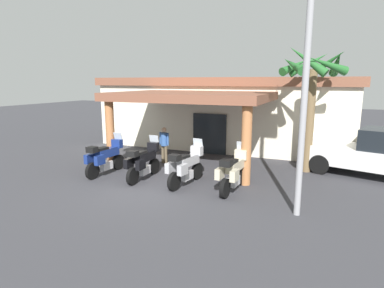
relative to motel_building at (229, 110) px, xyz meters
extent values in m
plane|color=#38383D|center=(0.06, -9.44, -2.02)|extent=(80.00, 80.00, 0.00)
cube|color=silver|center=(0.00, 0.19, -0.27)|extent=(14.02, 7.23, 3.50)
cube|color=#1E2328|center=(0.06, -3.36, -0.97)|extent=(1.80, 0.13, 2.10)
cube|color=brown|center=(0.10, -5.70, 1.08)|extent=(6.87, 4.92, 0.35)
cylinder|color=#B27042|center=(-2.85, -7.75, -0.56)|extent=(0.37, 0.37, 2.92)
cylinder|color=#B27042|center=(3.13, -7.64, -0.56)|extent=(0.37, 0.37, 2.92)
cube|color=brown|center=(0.00, 0.19, 1.71)|extent=(14.43, 7.64, 0.44)
cylinder|color=black|center=(-2.39, -7.90, -1.69)|extent=(0.16, 0.66, 0.66)
cylinder|color=black|center=(-2.44, -9.45, -1.69)|extent=(0.16, 0.66, 0.66)
cube|color=silver|center=(-2.41, -8.70, -1.65)|extent=(0.34, 0.57, 0.32)
cube|color=navy|center=(-2.41, -8.55, -1.14)|extent=(0.34, 1.16, 0.34)
cube|color=black|center=(-2.42, -8.90, -0.92)|extent=(0.30, 0.61, 0.10)
cube|color=navy|center=(-2.39, -7.92, -0.87)|extent=(0.45, 0.26, 0.36)
cube|color=#B2BCC6|center=(-2.38, -7.84, -0.59)|extent=(0.40, 0.13, 0.36)
cube|color=navy|center=(-2.70, -9.29, -1.26)|extent=(0.20, 0.45, 0.36)
cube|color=navy|center=(-2.18, -9.31, -1.26)|extent=(0.20, 0.45, 0.36)
cube|color=black|center=(-2.44, -9.40, -0.85)|extent=(0.37, 0.33, 0.22)
cylinder|color=black|center=(-0.64, -7.84, -1.69)|extent=(0.15, 0.66, 0.66)
cylinder|color=black|center=(-0.62, -9.39, -1.69)|extent=(0.15, 0.66, 0.66)
cube|color=silver|center=(-0.63, -8.64, -1.65)|extent=(0.33, 0.56, 0.32)
cube|color=black|center=(-0.63, -8.49, -1.14)|extent=(0.31, 1.15, 0.34)
cube|color=black|center=(-0.63, -8.84, -0.92)|extent=(0.29, 0.60, 0.10)
cube|color=black|center=(-0.64, -7.86, -0.87)|extent=(0.44, 0.25, 0.36)
cube|color=#B2BCC6|center=(-0.64, -7.78, -0.59)|extent=(0.40, 0.12, 0.36)
cube|color=black|center=(-0.88, -9.25, -1.26)|extent=(0.19, 0.44, 0.36)
cube|color=black|center=(-0.36, -9.24, -1.26)|extent=(0.19, 0.44, 0.36)
cube|color=black|center=(-0.62, -9.34, -0.85)|extent=(0.36, 0.32, 0.22)
cylinder|color=black|center=(1.26, -7.80, -1.69)|extent=(0.23, 0.67, 0.66)
cylinder|color=black|center=(1.06, -9.33, -1.69)|extent=(0.23, 0.67, 0.66)
cube|color=silver|center=(1.16, -8.59, -1.65)|extent=(0.39, 0.60, 0.32)
cube|color=#B2B2B7|center=(1.18, -8.44, -1.14)|extent=(0.45, 1.18, 0.34)
cube|color=black|center=(1.13, -8.79, -0.92)|extent=(0.36, 0.63, 0.10)
cube|color=#B2B2B7|center=(1.26, -7.81, -0.87)|extent=(0.47, 0.30, 0.36)
cube|color=#B2BCC6|center=(1.27, -7.74, -0.59)|extent=(0.41, 0.17, 0.36)
cube|color=#B2B2B7|center=(0.82, -9.15, -1.26)|extent=(0.24, 0.46, 0.36)
cube|color=#B2B2B7|center=(1.34, -9.22, -1.26)|extent=(0.24, 0.46, 0.36)
cube|color=black|center=(1.07, -9.28, -0.85)|extent=(0.40, 0.36, 0.22)
cylinder|color=black|center=(2.99, -7.75, -1.69)|extent=(0.18, 0.67, 0.66)
cylinder|color=black|center=(2.90, -9.29, -1.69)|extent=(0.18, 0.67, 0.66)
cube|color=silver|center=(2.94, -8.55, -1.65)|extent=(0.35, 0.58, 0.32)
cube|color=beige|center=(2.95, -8.40, -1.14)|extent=(0.37, 1.17, 0.34)
cube|color=black|center=(2.93, -8.75, -0.92)|extent=(0.32, 0.62, 0.10)
cube|color=beige|center=(2.99, -7.77, -0.87)|extent=(0.45, 0.27, 0.36)
cube|color=#B2BCC6|center=(3.00, -7.69, -0.59)|extent=(0.41, 0.14, 0.36)
cube|color=beige|center=(2.65, -9.13, -1.26)|extent=(0.21, 0.45, 0.36)
cube|color=beige|center=(3.17, -9.16, -1.26)|extent=(0.21, 0.45, 0.36)
cube|color=black|center=(2.90, -9.24, -0.85)|extent=(0.38, 0.34, 0.22)
cylinder|color=brown|center=(-1.01, -6.14, -1.60)|extent=(0.14, 0.14, 0.83)
cylinder|color=brown|center=(-1.19, -6.11, -1.60)|extent=(0.14, 0.14, 0.83)
cylinder|color=#335999|center=(-1.10, -6.13, -0.89)|extent=(0.32, 0.32, 0.59)
cylinder|color=#335999|center=(-0.89, -6.17, -0.86)|extent=(0.09, 0.09, 0.56)
cylinder|color=#335999|center=(-1.32, -6.09, -0.86)|extent=(0.09, 0.09, 0.56)
sphere|color=tan|center=(-1.10, -6.13, -0.45)|extent=(0.23, 0.23, 0.23)
cylinder|color=black|center=(5.97, -3.38, -1.62)|extent=(0.84, 0.44, 0.80)
cylinder|color=black|center=(5.55, -5.03, -1.62)|extent=(0.84, 0.44, 0.80)
cube|color=silver|center=(7.41, -4.62, -1.24)|extent=(5.51, 3.12, 0.75)
cylinder|color=brown|center=(5.03, -4.88, 0.09)|extent=(0.38, 0.38, 4.22)
cone|color=#236028|center=(5.87, -4.76, 2.41)|extent=(0.58, 1.74, 1.01)
cone|color=#236028|center=(5.53, -4.18, 2.46)|extent=(1.56, 1.26, 1.16)
cone|color=#236028|center=(4.77, -4.06, 2.45)|extent=(1.71, 0.84, 1.13)
cone|color=#236028|center=(4.29, -4.45, 2.37)|extent=(1.18, 1.68, 0.88)
cone|color=#236028|center=(4.30, -5.33, 2.37)|extent=(1.23, 1.66, 0.88)
cone|color=#236028|center=(4.87, -5.72, 2.51)|extent=(1.63, 0.65, 1.30)
cone|color=#236028|center=(5.55, -5.55, 2.35)|extent=(1.59, 1.36, 0.83)
cylinder|color=#99999E|center=(5.19, -9.71, 1.29)|extent=(0.18, 0.18, 6.61)
camera|label=1|loc=(5.99, -18.80, 1.74)|focal=30.00mm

